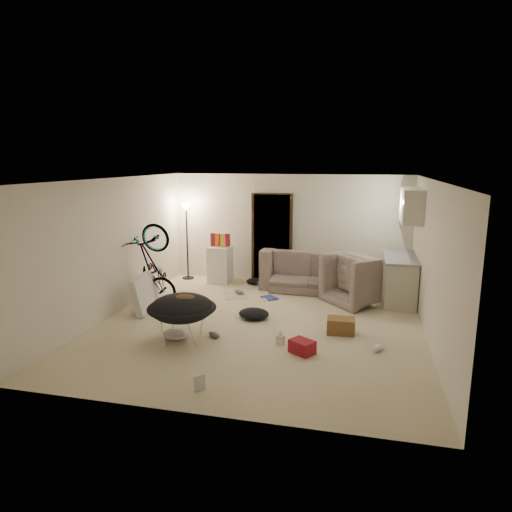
% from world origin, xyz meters
% --- Properties ---
extents(floor, '(5.50, 6.00, 0.02)m').
position_xyz_m(floor, '(0.00, 0.00, -0.01)').
color(floor, beige).
rests_on(floor, ground).
extents(ceiling, '(5.50, 6.00, 0.02)m').
position_xyz_m(ceiling, '(0.00, 0.00, 2.51)').
color(ceiling, white).
rests_on(ceiling, wall_back).
extents(wall_back, '(5.50, 0.02, 2.50)m').
position_xyz_m(wall_back, '(0.00, 3.01, 1.25)').
color(wall_back, white).
rests_on(wall_back, floor).
extents(wall_front, '(5.50, 0.02, 2.50)m').
position_xyz_m(wall_front, '(0.00, -3.01, 1.25)').
color(wall_front, white).
rests_on(wall_front, floor).
extents(wall_left, '(0.02, 6.00, 2.50)m').
position_xyz_m(wall_left, '(-2.76, 0.00, 1.25)').
color(wall_left, white).
rests_on(wall_left, floor).
extents(wall_right, '(0.02, 6.00, 2.50)m').
position_xyz_m(wall_right, '(2.76, 0.00, 1.25)').
color(wall_right, white).
rests_on(wall_right, floor).
extents(doorway, '(0.85, 0.10, 2.04)m').
position_xyz_m(doorway, '(-0.40, 2.97, 1.02)').
color(doorway, black).
rests_on(doorway, floor).
extents(door_trim, '(0.97, 0.04, 2.10)m').
position_xyz_m(door_trim, '(-0.40, 2.94, 1.02)').
color(door_trim, '#302110').
rests_on(door_trim, floor).
extents(floor_lamp, '(0.28, 0.28, 1.81)m').
position_xyz_m(floor_lamp, '(-2.40, 2.65, 1.31)').
color(floor_lamp, black).
rests_on(floor_lamp, floor).
extents(kitchen_counter, '(0.60, 1.50, 0.88)m').
position_xyz_m(kitchen_counter, '(2.43, 2.00, 0.44)').
color(kitchen_counter, beige).
rests_on(kitchen_counter, floor).
extents(counter_top, '(0.64, 1.54, 0.04)m').
position_xyz_m(counter_top, '(2.43, 2.00, 0.90)').
color(counter_top, gray).
rests_on(counter_top, kitchen_counter).
extents(kitchen_uppers, '(0.38, 1.40, 0.65)m').
position_xyz_m(kitchen_uppers, '(2.56, 2.00, 1.95)').
color(kitchen_uppers, beige).
rests_on(kitchen_uppers, wall_right).
extents(sofa, '(2.28, 0.97, 0.66)m').
position_xyz_m(sofa, '(0.64, 2.45, 0.33)').
color(sofa, '#373E36').
rests_on(sofa, floor).
extents(armchair, '(1.47, 1.48, 0.72)m').
position_xyz_m(armchair, '(1.74, 1.75, 0.36)').
color(armchair, '#373E36').
rests_on(armchair, floor).
extents(bicycle, '(1.71, 0.82, 0.97)m').
position_xyz_m(bicycle, '(-2.30, 0.59, 0.44)').
color(bicycle, black).
rests_on(bicycle, floor).
extents(book_asset, '(0.25, 0.26, 0.02)m').
position_xyz_m(book_asset, '(-0.26, -2.55, 0.01)').
color(book_asset, maroon).
rests_on(book_asset, floor).
extents(mini_fridge, '(0.51, 0.51, 0.84)m').
position_xyz_m(mini_fridge, '(-1.55, 2.55, 0.42)').
color(mini_fridge, white).
rests_on(mini_fridge, floor).
extents(snack_box_0, '(0.11, 0.09, 0.30)m').
position_xyz_m(snack_box_0, '(-1.72, 2.55, 1.00)').
color(snack_box_0, maroon).
rests_on(snack_box_0, mini_fridge).
extents(snack_box_1, '(0.11, 0.09, 0.30)m').
position_xyz_m(snack_box_1, '(-1.60, 2.55, 1.00)').
color(snack_box_1, '#DC561B').
rests_on(snack_box_1, mini_fridge).
extents(snack_box_2, '(0.11, 0.09, 0.30)m').
position_xyz_m(snack_box_2, '(-1.48, 2.55, 1.00)').
color(snack_box_2, gold).
rests_on(snack_box_2, mini_fridge).
extents(snack_box_3, '(0.10, 0.07, 0.30)m').
position_xyz_m(snack_box_3, '(-1.36, 2.55, 1.00)').
color(snack_box_3, maroon).
rests_on(snack_box_3, mini_fridge).
extents(saucer_chair, '(1.07, 1.07, 0.76)m').
position_xyz_m(saucer_chair, '(-1.02, -1.06, 0.45)').
color(saucer_chair, silver).
rests_on(saucer_chair, floor).
extents(hoodie, '(0.59, 0.55, 0.22)m').
position_xyz_m(hoodie, '(-0.97, -1.09, 0.66)').
color(hoodie, '#493019').
rests_on(hoodie, saucer_chair).
extents(sofa_drape, '(0.59, 0.50, 0.28)m').
position_xyz_m(sofa_drape, '(-0.31, 2.45, 0.54)').
color(sofa_drape, black).
rests_on(sofa_drape, sofa).
extents(tv_box, '(0.38, 1.06, 0.70)m').
position_xyz_m(tv_box, '(-2.30, 0.25, 0.34)').
color(tv_box, silver).
rests_on(tv_box, floor).
extents(drink_case_a, '(0.46, 0.34, 0.26)m').
position_xyz_m(drink_case_a, '(1.39, -0.13, 0.13)').
color(drink_case_a, brown).
rests_on(drink_case_a, floor).
extents(drink_case_b, '(0.43, 0.40, 0.20)m').
position_xyz_m(drink_case_b, '(0.88, -1.07, 0.10)').
color(drink_case_b, maroon).
rests_on(drink_case_b, floor).
extents(juicer, '(0.15, 0.15, 0.21)m').
position_xyz_m(juicer, '(0.50, -0.81, 0.09)').
color(juicer, beige).
rests_on(juicer, floor).
extents(newspaper, '(0.63, 0.70, 0.01)m').
position_xyz_m(newspaper, '(-0.89, 1.56, 0.00)').
color(newspaper, '#AFACA1').
rests_on(newspaper, floor).
extents(book_blue, '(0.40, 0.40, 0.03)m').
position_xyz_m(book_blue, '(-0.15, 1.49, 0.02)').
color(book_blue, '#293D94').
rests_on(book_blue, floor).
extents(book_white, '(0.24, 0.29, 0.02)m').
position_xyz_m(book_white, '(-0.17, 1.45, 0.01)').
color(book_white, silver).
rests_on(book_white, floor).
extents(shoe_0, '(0.28, 0.12, 0.10)m').
position_xyz_m(shoe_0, '(-0.58, 2.43, 0.05)').
color(shoe_0, '#293D94').
rests_on(shoe_0, floor).
extents(shoe_1, '(0.28, 0.22, 0.10)m').
position_xyz_m(shoe_1, '(-0.84, 1.64, 0.05)').
color(shoe_1, slate).
rests_on(shoe_1, floor).
extents(shoe_3, '(0.27, 0.21, 0.09)m').
position_xyz_m(shoe_3, '(-0.59, -0.79, 0.05)').
color(shoe_3, slate).
rests_on(shoe_3, floor).
extents(shoe_4, '(0.23, 0.30, 0.10)m').
position_xyz_m(shoe_4, '(1.97, -0.73, 0.05)').
color(shoe_4, white).
rests_on(shoe_4, floor).
extents(clothes_lump_a, '(0.62, 0.55, 0.18)m').
position_xyz_m(clothes_lump_a, '(-0.18, 0.24, 0.09)').
color(clothes_lump_a, black).
rests_on(clothes_lump_a, floor).
extents(clothes_lump_b, '(0.48, 0.44, 0.13)m').
position_xyz_m(clothes_lump_b, '(-0.70, 2.55, 0.06)').
color(clothes_lump_b, black).
rests_on(clothes_lump_b, floor).
extents(clothes_lump_c, '(0.58, 0.55, 0.14)m').
position_xyz_m(clothes_lump_c, '(-1.18, -0.97, 0.07)').
color(clothes_lump_c, silver).
rests_on(clothes_lump_c, floor).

